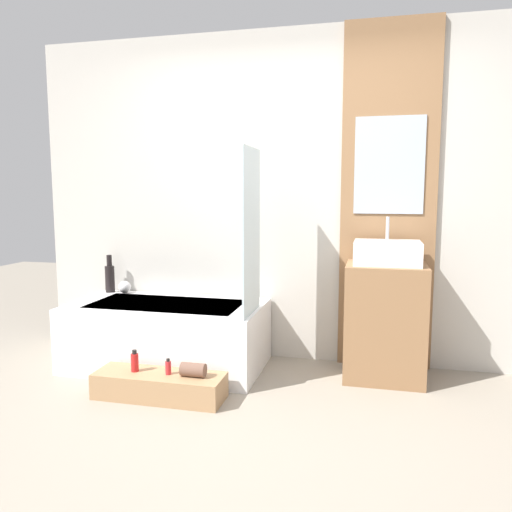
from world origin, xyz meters
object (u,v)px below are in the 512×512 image
(wooden_step_bench, at_px, (159,386))
(vase_tall_dark, at_px, (110,277))
(bathtub, at_px, (167,335))
(vase_round_light, at_px, (125,287))
(bottle_soap_secondary, at_px, (168,367))
(bottle_soap_primary, at_px, (135,362))
(sink, at_px, (387,253))

(wooden_step_bench, bearing_deg, vase_tall_dark, 133.47)
(bathtub, bearing_deg, vase_round_light, 149.73)
(bathtub, relative_size, vase_tall_dark, 4.63)
(bottle_soap_secondary, bearing_deg, bottle_soap_primary, -180.00)
(vase_tall_dark, bearing_deg, wooden_step_bench, -46.53)
(bottle_soap_primary, bearing_deg, vase_round_light, 121.06)
(vase_round_light, xyz_separation_m, bottle_soap_primary, (0.53, -0.88, -0.32))
(vase_tall_dark, distance_m, bottle_soap_secondary, 1.34)
(vase_tall_dark, height_order, bottle_soap_primary, vase_tall_dark)
(bathtub, height_order, bottle_soap_secondary, bathtub)
(sink, bearing_deg, bottle_soap_primary, -155.75)
(sink, relative_size, bottle_soap_secondary, 4.38)
(bathtub, distance_m, wooden_step_bench, 0.64)
(bottle_soap_secondary, bearing_deg, wooden_step_bench, -180.00)
(sink, distance_m, bottle_soap_primary, 1.90)
(bathtub, relative_size, vase_round_light, 14.30)
(wooden_step_bench, height_order, sink, sink)
(wooden_step_bench, xyz_separation_m, vase_tall_dark, (-0.85, 0.90, 0.54))
(sink, height_order, vase_round_light, sink)
(vase_tall_dark, bearing_deg, sink, -4.22)
(wooden_step_bench, xyz_separation_m, bottle_soap_primary, (-0.17, -0.00, 0.15))
(vase_round_light, distance_m, bottle_soap_secondary, 1.22)
(vase_tall_dark, distance_m, bottle_soap_primary, 1.19)
(sink, relative_size, vase_tall_dark, 1.44)
(bathtub, relative_size, bottle_soap_primary, 10.22)
(vase_tall_dark, relative_size, bottle_soap_secondary, 3.04)
(wooden_step_bench, height_order, bottle_soap_secondary, bottle_soap_secondary)
(bathtub, distance_m, sink, 1.77)
(bathtub, xyz_separation_m, bottle_soap_primary, (0.02, -0.59, -0.02))
(wooden_step_bench, bearing_deg, vase_round_light, 128.59)
(sink, bearing_deg, wooden_step_bench, -153.23)
(sink, height_order, bottle_soap_primary, sink)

